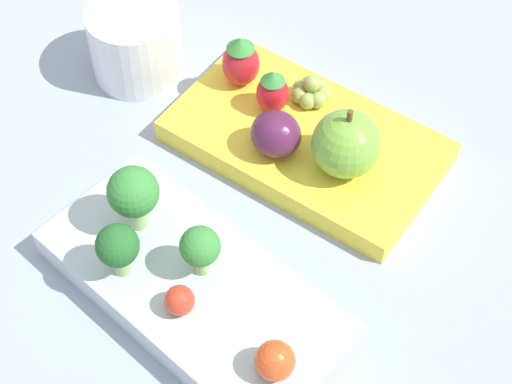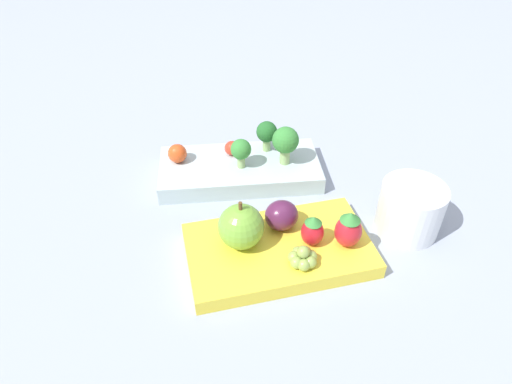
{
  "view_description": "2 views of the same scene",
  "coord_description": "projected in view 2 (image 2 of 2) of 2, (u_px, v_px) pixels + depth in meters",
  "views": [
    {
      "loc": [
        -0.21,
        0.32,
        0.54
      ],
      "look_at": [
        0.0,
        -0.0,
        0.04
      ],
      "focal_mm": 60.0,
      "sensor_mm": 36.0,
      "label": 1
    },
    {
      "loc": [
        -0.12,
        -0.44,
        0.41
      ],
      "look_at": [
        0.0,
        -0.0,
        0.04
      ],
      "focal_mm": 32.0,
      "sensor_mm": 36.0,
      "label": 2
    }
  ],
  "objects": [
    {
      "name": "ground_plane",
      "position": [
        254.0,
        211.0,
        0.61
      ],
      "size": [
        4.0,
        4.0,
        0.0
      ],
      "primitive_type": "plane",
      "color": "#939EB2"
    },
    {
      "name": "plum",
      "position": [
        282.0,
        215.0,
        0.55
      ],
      "size": [
        0.04,
        0.04,
        0.04
      ],
      "color": "#511E42",
      "rests_on": "bento_box_fruit"
    },
    {
      "name": "cherry_tomato_0",
      "position": [
        177.0,
        153.0,
        0.65
      ],
      "size": [
        0.03,
        0.03,
        0.03
      ],
      "color": "#DB4C1E",
      "rests_on": "bento_box_savoury"
    },
    {
      "name": "cherry_tomato_1",
      "position": [
        232.0,
        148.0,
        0.66
      ],
      "size": [
        0.02,
        0.02,
        0.02
      ],
      "color": "red",
      "rests_on": "bento_box_savoury"
    },
    {
      "name": "strawberry_1",
      "position": [
        348.0,
        229.0,
        0.52
      ],
      "size": [
        0.03,
        0.03,
        0.05
      ],
      "color": "red",
      "rests_on": "bento_box_fruit"
    },
    {
      "name": "broccoli_floret_1",
      "position": [
        242.0,
        150.0,
        0.63
      ],
      "size": [
        0.03,
        0.03,
        0.04
      ],
      "color": "#93B770",
      "rests_on": "bento_box_savoury"
    },
    {
      "name": "grape_cluster",
      "position": [
        303.0,
        257.0,
        0.51
      ],
      "size": [
        0.03,
        0.03,
        0.02
      ],
      "color": "#8EA84C",
      "rests_on": "bento_box_fruit"
    },
    {
      "name": "strawberry_0",
      "position": [
        313.0,
        231.0,
        0.53
      ],
      "size": [
        0.03,
        0.03,
        0.04
      ],
      "color": "red",
      "rests_on": "bento_box_fruit"
    },
    {
      "name": "bento_box_fruit",
      "position": [
        279.0,
        250.0,
        0.54
      ],
      "size": [
        0.22,
        0.13,
        0.02
      ],
      "color": "yellow",
      "rests_on": "ground_plane"
    },
    {
      "name": "bento_box_savoury",
      "position": [
        237.0,
        170.0,
        0.66
      ],
      "size": [
        0.24,
        0.14,
        0.03
      ],
      "color": "silver",
      "rests_on": "ground_plane"
    },
    {
      "name": "drinking_cup",
      "position": [
        410.0,
        209.0,
        0.56
      ],
      "size": [
        0.08,
        0.08,
        0.07
      ],
      "color": "silver",
      "rests_on": "ground_plane"
    },
    {
      "name": "apple",
      "position": [
        241.0,
        226.0,
        0.52
      ],
      "size": [
        0.05,
        0.05,
        0.06
      ],
      "color": "#70A838",
      "rests_on": "bento_box_fruit"
    },
    {
      "name": "broccoli_floret_2",
      "position": [
        267.0,
        133.0,
        0.66
      ],
      "size": [
        0.03,
        0.03,
        0.05
      ],
      "color": "#93B770",
      "rests_on": "bento_box_savoury"
    },
    {
      "name": "broccoli_floret_0",
      "position": [
        286.0,
        141.0,
        0.63
      ],
      "size": [
        0.04,
        0.04,
        0.06
      ],
      "color": "#93B770",
      "rests_on": "bento_box_savoury"
    }
  ]
}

